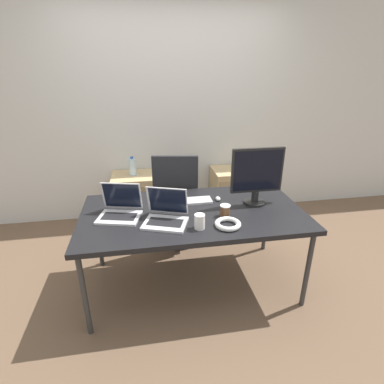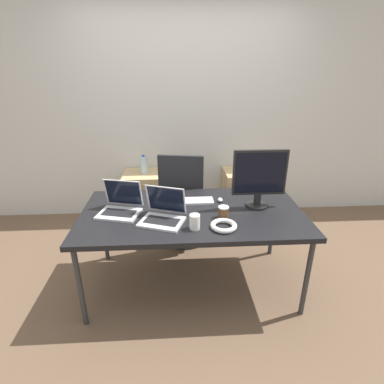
% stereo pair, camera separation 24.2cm
% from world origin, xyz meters
% --- Properties ---
extents(ground_plane, '(14.00, 14.00, 0.00)m').
position_xyz_m(ground_plane, '(0.00, 0.00, 0.00)').
color(ground_plane, brown).
extents(wall_back, '(10.00, 0.05, 2.60)m').
position_xyz_m(wall_back, '(0.00, 1.50, 1.30)').
color(wall_back, silver).
rests_on(wall_back, ground_plane).
extents(desk, '(1.80, 0.95, 0.73)m').
position_xyz_m(desk, '(0.00, 0.00, 0.69)').
color(desk, black).
rests_on(desk, ground_plane).
extents(office_chair, '(0.56, 0.59, 1.04)m').
position_xyz_m(office_chair, '(-0.05, 0.73, 0.38)').
color(office_chair, '#232326').
rests_on(office_chair, ground_plane).
extents(cabinet_left, '(0.51, 0.45, 0.63)m').
position_xyz_m(cabinet_left, '(-0.50, 1.24, 0.32)').
color(cabinet_left, tan).
rests_on(cabinet_left, ground_plane).
extents(cabinet_right, '(0.51, 0.45, 0.63)m').
position_xyz_m(cabinet_right, '(0.73, 1.24, 0.32)').
color(cabinet_right, tan).
rests_on(cabinet_right, ground_plane).
extents(water_bottle, '(0.08, 0.08, 0.23)m').
position_xyz_m(water_bottle, '(-0.50, 1.24, 0.74)').
color(water_bottle, silver).
rests_on(water_bottle, cabinet_left).
extents(laptop_left, '(0.38, 0.38, 0.25)m').
position_xyz_m(laptop_left, '(-0.23, -0.14, 0.78)').
color(laptop_left, silver).
rests_on(laptop_left, desk).
extents(laptop_right, '(0.37, 0.36, 0.25)m').
position_xyz_m(laptop_right, '(-0.58, 0.02, 0.78)').
color(laptop_right, silver).
rests_on(laptop_right, desk).
extents(monitor, '(0.44, 0.18, 0.49)m').
position_xyz_m(monitor, '(0.55, 0.06, 0.98)').
color(monitor, black).
rests_on(monitor, desk).
extents(keyboard, '(0.45, 0.14, 0.02)m').
position_xyz_m(keyboard, '(-0.03, 0.17, 0.74)').
color(keyboard, '#BCBCC1').
rests_on(keyboard, desk).
extents(mouse, '(0.04, 0.07, 0.03)m').
position_xyz_m(mouse, '(0.25, 0.17, 0.74)').
color(mouse, silver).
rests_on(mouse, desk).
extents(coffee_cup_white, '(0.08, 0.08, 0.11)m').
position_xyz_m(coffee_cup_white, '(0.00, -0.28, 0.78)').
color(coffee_cup_white, white).
rests_on(coffee_cup_white, desk).
extents(coffee_cup_brown, '(0.08, 0.08, 0.09)m').
position_xyz_m(coffee_cup_brown, '(0.23, -0.13, 0.78)').
color(coffee_cup_brown, brown).
rests_on(coffee_cup_brown, desk).
extents(cable_coil, '(0.20, 0.20, 0.04)m').
position_xyz_m(cable_coil, '(0.21, -0.29, 0.75)').
color(cable_coil, white).
rests_on(cable_coil, desk).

